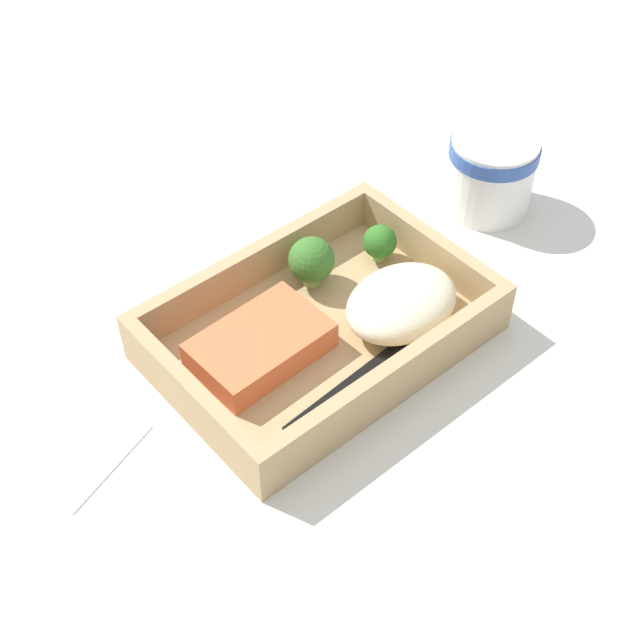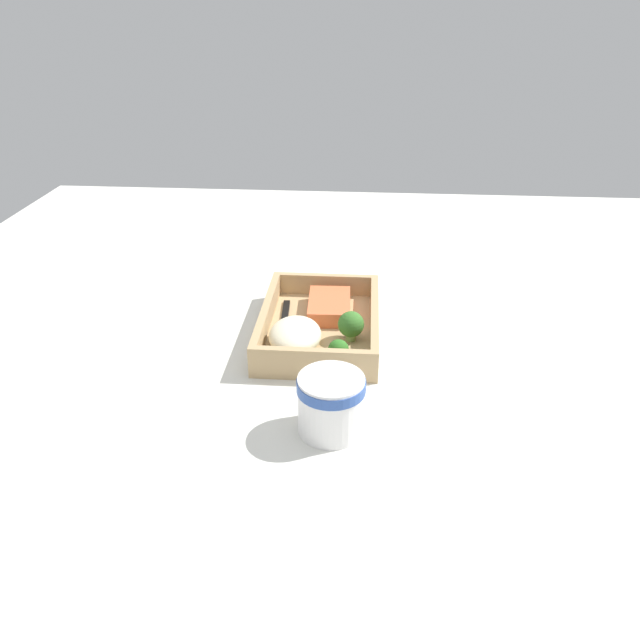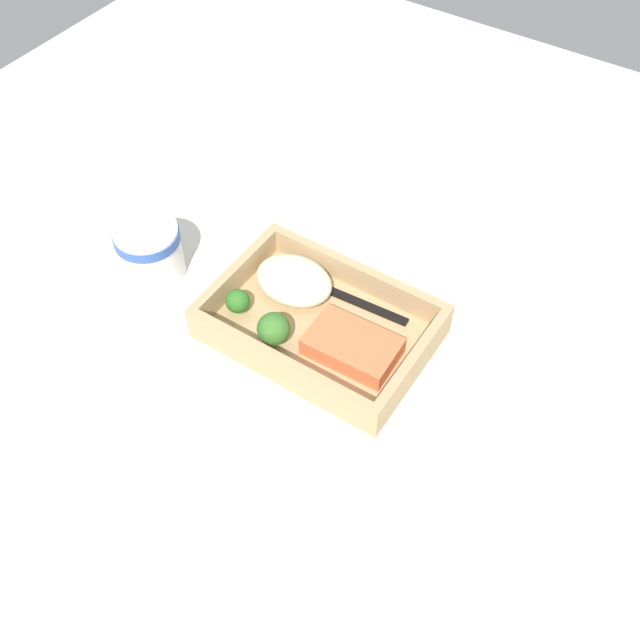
{
  "view_description": "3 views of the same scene",
  "coord_description": "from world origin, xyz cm",
  "views": [
    {
      "loc": [
        -33.04,
        -38.57,
        55.84
      ],
      "look_at": [
        0.0,
        0.0,
        2.7
      ],
      "focal_mm": 50.0,
      "sensor_mm": 36.0,
      "label": 1
    },
    {
      "loc": [
        87.45,
        6.71,
        49.64
      ],
      "look_at": [
        0.0,
        0.0,
        2.7
      ],
      "focal_mm": 35.0,
      "sensor_mm": 36.0,
      "label": 2
    },
    {
      "loc": [
        -31.97,
        49.1,
        73.2
      ],
      "look_at": [
        0.0,
        0.0,
        2.7
      ],
      "focal_mm": 42.0,
      "sensor_mm": 36.0,
      "label": 3
    }
  ],
  "objects": [
    {
      "name": "ground_plane",
      "position": [
        0.0,
        0.0,
        -1.0
      ],
      "size": [
        160.0,
        160.0,
        2.0
      ],
      "primitive_type": "cube",
      "color": "silver"
    },
    {
      "name": "broccoli_floret_2",
      "position": [
        3.34,
        5.03,
        3.84
      ],
      "size": [
        4.06,
        4.06,
        4.78
      ],
      "color": "#80A359",
      "rests_on": "takeout_tray"
    },
    {
      "name": "takeout_tray",
      "position": [
        0.0,
        0.0,
        0.6
      ],
      "size": [
        26.95,
        18.51,
        1.2
      ],
      "primitive_type": "cube",
      "color": "tan",
      "rests_on": "ground_plane"
    },
    {
      "name": "fork",
      "position": [
        0.18,
        -5.88,
        1.42
      ],
      "size": [
        15.87,
        2.63,
        0.44
      ],
      "color": "black",
      "rests_on": "takeout_tray"
    },
    {
      "name": "salmon_fillet",
      "position": [
        -5.37,
        1.16,
        2.47
      ],
      "size": [
        11.11,
        7.3,
        2.54
      ],
      "primitive_type": "cube",
      "rotation": [
        0.0,
        0.0,
        0.04
      ],
      "color": "#E96D40",
      "rests_on": "takeout_tray"
    },
    {
      "name": "tray_rim",
      "position": [
        0.0,
        0.0,
        3.03
      ],
      "size": [
        26.95,
        18.51,
        3.67
      ],
      "color": "tan",
      "rests_on": "takeout_tray"
    },
    {
      "name": "receipt_slip",
      "position": [
        -21.95,
        5.79,
        0.12
      ],
      "size": [
        12.44,
        14.05,
        0.24
      ],
      "primitive_type": "cube",
      "rotation": [
        0.0,
        0.0,
        0.32
      ],
      "color": "white",
      "rests_on": "ground_plane"
    },
    {
      "name": "broccoli_floret_1",
      "position": [
        9.99,
        3.45,
        3.21
      ],
      "size": [
        3.07,
        3.07,
        3.62
      ],
      "color": "#88AC61",
      "rests_on": "takeout_tray"
    },
    {
      "name": "paper_cup",
      "position": [
        24.33,
        3.24,
        4.36
      ],
      "size": [
        8.53,
        8.53,
        7.83
      ],
      "color": "white",
      "rests_on": "ground_plane"
    },
    {
      "name": "mashed_potatoes",
      "position": [
        6.11,
        -3.32,
        3.22
      ],
      "size": [
        10.32,
        7.93,
        4.05
      ],
      "primitive_type": "ellipsoid",
      "color": "#EFE5C0",
      "rests_on": "takeout_tray"
    }
  ]
}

